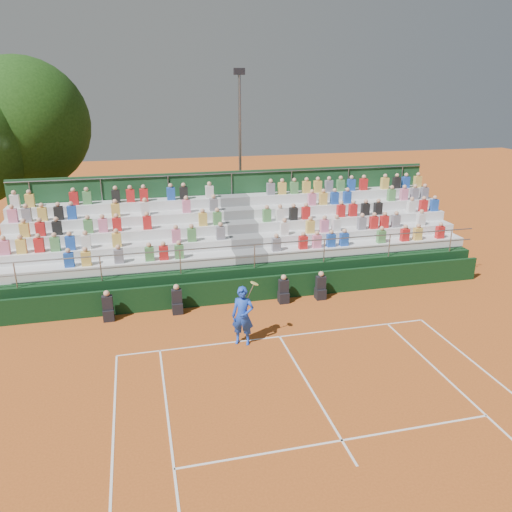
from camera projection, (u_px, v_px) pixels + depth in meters
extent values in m
plane|color=#BC571F|center=(280.00, 337.00, 17.34)|extent=(90.00, 90.00, 0.00)
cube|color=white|center=(280.00, 337.00, 17.33)|extent=(11.00, 0.06, 0.01)
cube|color=white|center=(311.00, 388.00, 14.40)|extent=(0.06, 6.40, 0.01)
cube|color=white|center=(342.00, 440.00, 12.29)|extent=(8.22, 0.06, 0.01)
cube|color=black|center=(258.00, 289.00, 20.11)|extent=(20.00, 0.15, 1.00)
cube|color=black|center=(109.00, 315.00, 18.49)|extent=(0.40, 0.40, 0.44)
cube|color=black|center=(107.00, 303.00, 18.34)|extent=(0.38, 0.25, 0.55)
sphere|color=tan|center=(106.00, 293.00, 18.21)|extent=(0.22, 0.22, 0.22)
cube|color=black|center=(177.00, 308.00, 19.06)|extent=(0.40, 0.40, 0.44)
cube|color=black|center=(177.00, 296.00, 18.90)|extent=(0.38, 0.25, 0.55)
sphere|color=tan|center=(176.00, 287.00, 18.78)|extent=(0.22, 0.22, 0.22)
cube|color=black|center=(283.00, 297.00, 20.00)|extent=(0.40, 0.40, 0.44)
cube|color=black|center=(284.00, 286.00, 19.84)|extent=(0.38, 0.25, 0.55)
sphere|color=tan|center=(284.00, 277.00, 19.72)|extent=(0.22, 0.22, 0.22)
cube|color=black|center=(320.00, 294.00, 20.35)|extent=(0.40, 0.40, 0.44)
cube|color=black|center=(321.00, 283.00, 20.19)|extent=(0.38, 0.25, 0.55)
sphere|color=tan|center=(321.00, 274.00, 20.07)|extent=(0.22, 0.22, 0.22)
cube|color=black|center=(242.00, 261.00, 22.93)|extent=(20.00, 5.20, 1.20)
cube|color=silver|center=(120.00, 267.00, 19.93)|extent=(9.30, 0.85, 0.42)
cube|color=silver|center=(366.00, 247.00, 22.31)|extent=(9.30, 0.85, 0.42)
cube|color=slate|center=(250.00, 256.00, 21.12)|extent=(1.40, 0.85, 0.42)
cube|color=silver|center=(119.00, 250.00, 20.57)|extent=(9.30, 0.85, 0.42)
cube|color=silver|center=(359.00, 233.00, 22.96)|extent=(9.30, 0.85, 0.42)
cube|color=slate|center=(245.00, 241.00, 21.77)|extent=(1.40, 0.85, 0.42)
cube|color=silver|center=(118.00, 235.00, 21.22)|extent=(9.30, 0.85, 0.42)
cube|color=silver|center=(352.00, 219.00, 23.60)|extent=(9.30, 0.85, 0.42)
cube|color=slate|center=(241.00, 227.00, 22.41)|extent=(1.40, 0.85, 0.42)
cube|color=silver|center=(118.00, 220.00, 21.86)|extent=(9.30, 0.85, 0.42)
cube|color=silver|center=(345.00, 207.00, 24.24)|extent=(9.30, 0.85, 0.42)
cube|color=slate|center=(237.00, 213.00, 23.05)|extent=(1.40, 0.85, 0.42)
cube|color=silver|center=(117.00, 206.00, 22.50)|extent=(9.30, 0.85, 0.42)
cube|color=silver|center=(339.00, 195.00, 24.89)|extent=(9.30, 0.85, 0.42)
cube|color=slate|center=(234.00, 200.00, 23.70)|extent=(1.40, 0.85, 0.42)
cube|color=#1B4625|center=(232.00, 216.00, 24.47)|extent=(20.00, 0.12, 4.40)
cylinder|color=gray|center=(255.00, 245.00, 20.06)|extent=(20.00, 0.05, 0.05)
cylinder|color=gray|center=(231.00, 173.00, 23.69)|extent=(20.00, 0.05, 0.05)
cube|color=#1E4CB2|center=(69.00, 260.00, 19.22)|extent=(0.36, 0.24, 0.56)
cube|color=gold|center=(86.00, 259.00, 19.36)|extent=(0.36, 0.24, 0.56)
cube|color=slate|center=(119.00, 256.00, 19.64)|extent=(0.36, 0.24, 0.56)
cube|color=#4C8C4C|center=(149.00, 254.00, 19.90)|extent=(0.36, 0.24, 0.56)
cube|color=red|center=(164.00, 253.00, 20.03)|extent=(0.36, 0.24, 0.56)
cube|color=#4C8C4C|center=(179.00, 252.00, 20.16)|extent=(0.36, 0.24, 0.56)
cube|color=pink|center=(5.00, 247.00, 19.33)|extent=(0.36, 0.24, 0.56)
cube|color=gold|center=(21.00, 246.00, 19.46)|extent=(0.36, 0.24, 0.56)
cube|color=red|center=(39.00, 245.00, 19.61)|extent=(0.36, 0.24, 0.56)
cube|color=#4C8C4C|center=(55.00, 244.00, 19.74)|extent=(0.36, 0.24, 0.56)
cube|color=#1E4CB2|center=(70.00, 243.00, 19.87)|extent=(0.36, 0.24, 0.56)
cube|color=silver|center=(86.00, 242.00, 20.00)|extent=(0.36, 0.24, 0.56)
cube|color=gold|center=(117.00, 240.00, 20.27)|extent=(0.36, 0.24, 0.56)
cube|color=pink|center=(176.00, 236.00, 20.80)|extent=(0.36, 0.24, 0.56)
cube|color=#4C8C4C|center=(192.00, 235.00, 20.95)|extent=(0.36, 0.24, 0.56)
cube|color=slate|center=(221.00, 233.00, 21.22)|extent=(0.36, 0.24, 0.56)
cube|color=gold|center=(25.00, 230.00, 20.11)|extent=(0.36, 0.24, 0.56)
cube|color=red|center=(40.00, 229.00, 20.24)|extent=(0.36, 0.24, 0.56)
cube|color=black|center=(57.00, 228.00, 20.39)|extent=(0.36, 0.24, 0.56)
cube|color=#4C8C4C|center=(88.00, 226.00, 20.66)|extent=(0.36, 0.24, 0.56)
cube|color=pink|center=(103.00, 225.00, 20.79)|extent=(0.36, 0.24, 0.56)
cube|color=red|center=(117.00, 224.00, 20.92)|extent=(0.36, 0.24, 0.56)
cube|color=red|center=(147.00, 223.00, 21.19)|extent=(0.36, 0.24, 0.56)
cube|color=gold|center=(203.00, 219.00, 21.72)|extent=(0.36, 0.24, 0.56)
cube|color=#4C8C4C|center=(217.00, 218.00, 21.87)|extent=(0.36, 0.24, 0.56)
cube|color=pink|center=(13.00, 216.00, 20.63)|extent=(0.36, 0.24, 0.56)
cube|color=slate|center=(27.00, 215.00, 20.75)|extent=(0.36, 0.24, 0.56)
cube|color=gold|center=(42.00, 214.00, 20.89)|extent=(0.36, 0.24, 0.56)
cube|color=black|center=(59.00, 213.00, 21.03)|extent=(0.36, 0.24, 0.56)
cube|color=#1E4CB2|center=(72.00, 212.00, 21.15)|extent=(0.36, 0.24, 0.56)
cube|color=gold|center=(116.00, 210.00, 21.55)|extent=(0.36, 0.24, 0.56)
cube|color=silver|center=(145.00, 208.00, 21.83)|extent=(0.36, 0.24, 0.56)
cube|color=pink|center=(186.00, 206.00, 22.23)|extent=(0.36, 0.24, 0.56)
cube|color=slate|center=(214.00, 205.00, 22.51)|extent=(0.36, 0.24, 0.56)
cube|color=silver|center=(15.00, 201.00, 21.27)|extent=(0.36, 0.24, 0.56)
cube|color=gold|center=(30.00, 201.00, 21.40)|extent=(0.36, 0.24, 0.56)
cube|color=red|center=(74.00, 198.00, 21.81)|extent=(0.36, 0.24, 0.56)
cube|color=#4C8C4C|center=(87.00, 198.00, 21.93)|extent=(0.36, 0.24, 0.56)
cube|color=black|center=(116.00, 196.00, 22.20)|extent=(0.36, 0.24, 0.56)
cube|color=red|center=(130.00, 196.00, 22.34)|extent=(0.36, 0.24, 0.56)
cube|color=red|center=(144.00, 195.00, 22.47)|extent=(0.36, 0.24, 0.56)
cube|color=#1E4CB2|center=(171.00, 194.00, 22.74)|extent=(0.36, 0.24, 0.56)
cube|color=black|center=(184.00, 193.00, 22.87)|extent=(0.36, 0.24, 0.56)
cube|color=silver|center=(209.00, 192.00, 23.14)|extent=(0.36, 0.24, 0.56)
cube|color=slate|center=(276.00, 244.00, 21.07)|extent=(0.36, 0.24, 0.56)
cube|color=red|center=(303.00, 242.00, 21.34)|extent=(0.36, 0.24, 0.56)
cube|color=pink|center=(317.00, 241.00, 21.48)|extent=(0.36, 0.24, 0.56)
cube|color=#1E4CB2|center=(331.00, 240.00, 21.62)|extent=(0.36, 0.24, 0.56)
cube|color=#1E4CB2|center=(344.00, 239.00, 21.76)|extent=(0.36, 0.24, 0.56)
cube|color=#4C8C4C|center=(381.00, 237.00, 22.15)|extent=(0.36, 0.24, 0.56)
cube|color=red|center=(405.00, 235.00, 22.41)|extent=(0.36, 0.24, 0.56)
cube|color=gold|center=(418.00, 234.00, 22.56)|extent=(0.36, 0.24, 0.56)
cube|color=red|center=(440.00, 232.00, 22.81)|extent=(0.36, 0.24, 0.56)
cube|color=silver|center=(284.00, 229.00, 21.85)|extent=(0.36, 0.24, 0.56)
cube|color=gold|center=(310.00, 227.00, 22.12)|extent=(0.36, 0.24, 0.56)
cube|color=pink|center=(324.00, 226.00, 22.27)|extent=(0.36, 0.24, 0.56)
cube|color=silver|center=(336.00, 225.00, 22.39)|extent=(0.36, 0.24, 0.56)
cube|color=slate|center=(362.00, 223.00, 22.67)|extent=(0.36, 0.24, 0.56)
cube|color=red|center=(374.00, 223.00, 22.80)|extent=(0.36, 0.24, 0.56)
cube|color=red|center=(384.00, 222.00, 22.92)|extent=(0.36, 0.24, 0.56)
cube|color=slate|center=(396.00, 221.00, 23.05)|extent=(0.36, 0.24, 0.56)
cube|color=silver|center=(421.00, 219.00, 23.34)|extent=(0.36, 0.24, 0.56)
cube|color=#4C8C4C|center=(267.00, 215.00, 22.37)|extent=(0.36, 0.24, 0.56)
cube|color=silver|center=(280.00, 215.00, 22.50)|extent=(0.36, 0.24, 0.56)
cube|color=black|center=(293.00, 214.00, 22.65)|extent=(0.36, 0.24, 0.56)
cube|color=red|center=(306.00, 213.00, 22.78)|extent=(0.36, 0.24, 0.56)
cube|color=red|center=(341.00, 211.00, 23.16)|extent=(0.36, 0.24, 0.56)
cube|color=red|center=(353.00, 210.00, 23.30)|extent=(0.36, 0.24, 0.56)
cube|color=black|center=(365.00, 209.00, 23.44)|extent=(0.36, 0.24, 0.56)
cube|color=black|center=(378.00, 209.00, 23.58)|extent=(0.36, 0.24, 0.56)
cube|color=silver|center=(411.00, 207.00, 23.97)|extent=(0.36, 0.24, 0.56)
cube|color=red|center=(423.00, 206.00, 24.11)|extent=(0.36, 0.24, 0.56)
cube|color=#1E4CB2|center=(434.00, 205.00, 24.25)|extent=(0.36, 0.24, 0.56)
cube|color=pink|center=(312.00, 199.00, 23.55)|extent=(0.36, 0.24, 0.56)
cube|color=gold|center=(323.00, 199.00, 23.68)|extent=(0.36, 0.24, 0.56)
cube|color=#1E4CB2|center=(334.00, 198.00, 23.80)|extent=(0.36, 0.24, 0.56)
cube|color=#1E4CB2|center=(347.00, 197.00, 23.95)|extent=(0.36, 0.24, 0.56)
cube|color=#4C8C4C|center=(391.00, 195.00, 24.47)|extent=(0.36, 0.24, 0.56)
cube|color=pink|center=(404.00, 194.00, 24.62)|extent=(0.36, 0.24, 0.56)
cube|color=slate|center=(414.00, 194.00, 24.75)|extent=(0.36, 0.24, 0.56)
cube|color=slate|center=(424.00, 193.00, 24.87)|extent=(0.36, 0.24, 0.56)
cube|color=slate|center=(271.00, 189.00, 23.79)|extent=(0.36, 0.24, 0.56)
cube|color=gold|center=(282.00, 188.00, 23.92)|extent=(0.36, 0.24, 0.56)
cube|color=#4C8C4C|center=(294.00, 188.00, 24.06)|extent=(0.36, 0.24, 0.56)
cube|color=gold|center=(306.00, 187.00, 24.20)|extent=(0.36, 0.24, 0.56)
cube|color=gold|center=(318.00, 187.00, 24.32)|extent=(0.36, 0.24, 0.56)
cube|color=slate|center=(329.00, 186.00, 24.45)|extent=(0.36, 0.24, 0.56)
cube|color=#4C8C4C|center=(340.00, 185.00, 24.59)|extent=(0.36, 0.24, 0.56)
cube|color=#1E4CB2|center=(351.00, 185.00, 24.72)|extent=(0.36, 0.24, 0.56)
cube|color=red|center=(363.00, 184.00, 24.86)|extent=(0.36, 0.24, 0.56)
cube|color=gold|center=(385.00, 183.00, 25.12)|extent=(0.36, 0.24, 0.56)
cube|color=black|center=(396.00, 183.00, 25.27)|extent=(0.36, 0.24, 0.56)
cube|color=#1E4CB2|center=(406.00, 182.00, 25.38)|extent=(0.36, 0.24, 0.56)
cube|color=gold|center=(417.00, 182.00, 25.53)|extent=(0.36, 0.24, 0.56)
imported|color=blue|center=(243.00, 316.00, 16.58)|extent=(0.88, 0.75, 2.04)
cylinder|color=gray|center=(250.00, 292.00, 16.36)|extent=(0.26, 0.03, 0.51)
cylinder|color=#E5D866|center=(254.00, 283.00, 16.30)|extent=(0.26, 0.28, 0.14)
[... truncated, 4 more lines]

